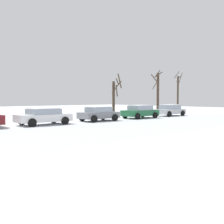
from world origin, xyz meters
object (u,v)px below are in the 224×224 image
object	(u,v)px
parked_car_white	(44,116)
parked_car_silver	(170,110)
parked_car_gray	(99,114)
parked_car_green	(140,111)

from	to	relation	value
parked_car_white	parked_car_silver	xyz separation A→B (m)	(16.79, 0.25, 0.01)
parked_car_gray	parked_car_green	bearing A→B (deg)	-0.59
parked_car_white	parked_car_gray	xyz separation A→B (m)	(5.60, -0.04, 0.00)
parked_car_gray	parked_car_silver	distance (m)	11.20
parked_car_gray	parked_car_silver	size ratio (longest dim) A/B	0.93
parked_car_white	parked_car_green	xyz separation A→B (m)	(11.19, -0.09, 0.02)
parked_car_green	parked_car_silver	bearing A→B (deg)	3.54
parked_car_white	parked_car_silver	bearing A→B (deg)	0.86
parked_car_silver	parked_car_green	bearing A→B (deg)	-176.46
parked_car_white	parked_car_gray	size ratio (longest dim) A/B	1.15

